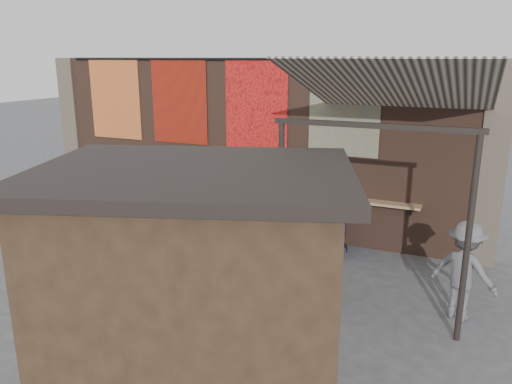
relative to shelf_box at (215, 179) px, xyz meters
The scene contains 34 objects.
ground 2.70m from the shelf_box, 73.67° to the right, with size 70.00×70.00×0.00m, color #474749.
brick_wall 1.09m from the shelf_box, 30.69° to the left, with size 10.00×0.40×4.00m, color brown.
pier_left 4.61m from the shelf_box, behind, with size 0.50×0.50×4.00m, color #4C4238.
pier_right 5.94m from the shelf_box, ahead, with size 0.50×0.50×4.00m, color #4C4238.
eating_counter 0.69m from the shelf_box, ahead, with size 8.00×0.32×0.05m, color #9E7A51.
shelf_box is the anchor object (origin of this frame).
tapestry_redgold 3.41m from the shelf_box, behind, with size 1.50×0.02×2.00m, color maroon.
tapestry_sun 2.04m from the shelf_box, behind, with size 1.50×0.02×2.00m, color red.
tapestry_orange 2.01m from the shelf_box, 10.47° to the left, with size 1.50×0.02×2.00m, color red.
tapestry_multi 3.46m from the shelf_box, ahead, with size 1.50×0.02×2.00m, color #246084.
hang_rail 2.82m from the shelf_box, 14.16° to the left, with size 0.06×0.06×9.50m, color black.
scooter_stool_0 2.07m from the shelf_box, behind, with size 0.34×0.75×0.71m, color black, non-canonical shape.
scooter_stool_1 1.56m from the shelf_box, 166.86° to the right, with size 0.34×0.75×0.71m, color #19664C, non-canonical shape.
scooter_stool_2 1.11m from the shelf_box, 150.52° to the right, with size 0.37×0.83×0.79m, color black, non-canonical shape.
scooter_stool_3 0.95m from the shelf_box, 83.59° to the right, with size 0.33×0.72×0.69m, color #0F4C12, non-canonical shape.
scooter_stool_4 1.07m from the shelf_box, 24.96° to the right, with size 0.39×0.86×0.82m, color maroon, non-canonical shape.
scooter_stool_5 1.50m from the shelf_box, 13.59° to the right, with size 0.33×0.73×0.69m, color #B00D1D, non-canonical shape.
scooter_stool_6 2.05m from the shelf_box, ahead, with size 0.37×0.82×0.78m, color #8F520D, non-canonical shape.
scooter_stool_7 2.51m from the shelf_box, ahead, with size 0.40×0.88×0.84m, color #1B1654, non-canonical shape.
scooter_stool_8 3.11m from the shelf_box, ahead, with size 0.40×0.88×0.84m, color #0C0C7B, non-canonical shape.
diner_left 1.50m from the shelf_box, 141.52° to the right, with size 0.62×0.41×1.71m, color #7C86B5.
diner_right 0.75m from the shelf_box, 150.90° to the right, with size 0.81×0.63×1.66m, color #2B2124.
shopper_navy 4.12m from the shelf_box, 35.75° to the right, with size 0.97×0.41×1.66m, color #171631.
shopper_grey 6.00m from the shelf_box, 21.37° to the right, with size 1.04×0.60×1.60m, color #5F5E63.
shopper_tan 3.06m from the shelf_box, 51.46° to the right, with size 0.85×0.56×1.75m, color #897B57.
market_stall 6.88m from the shelf_box, 63.02° to the right, with size 2.68×2.01×2.90m, color black.
stall_roof 7.08m from the shelf_box, 63.02° to the right, with size 3.00×2.31×0.12m, color black.
stall_sign 5.91m from the shelf_box, 61.62° to the right, with size 1.20×0.04×0.50m, color gold.
stall_shelf 5.85m from the shelf_box, 61.62° to the right, with size 2.22×0.10×0.06m, color #473321.
awning_canvas 4.97m from the shelf_box, 18.54° to the right, with size 3.20×3.40×0.03m, color beige.
awning_ledger 4.98m from the shelf_box, ahead, with size 3.30×0.08×0.12m, color #33261C.
awning_header 5.40m from the shelf_box, 34.79° to the right, with size 3.00×0.08×0.08m, color black.
awning_post_left 4.02m from the shelf_box, 46.27° to the right, with size 0.09×0.09×3.10m, color black.
awning_post_right 6.29m from the shelf_box, 27.49° to the right, with size 0.09×0.09×3.10m, color black.
Camera 1 is at (4.84, -7.76, 4.03)m, focal length 35.00 mm.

